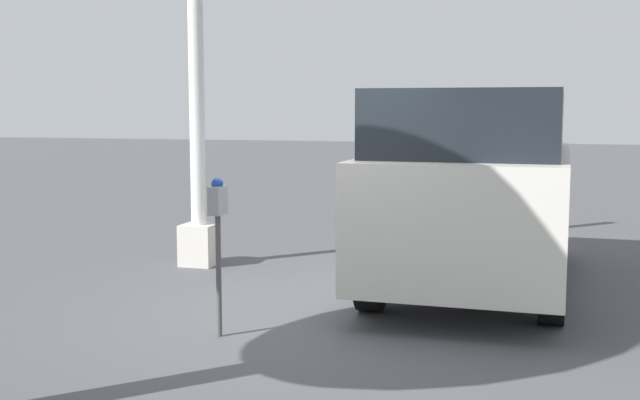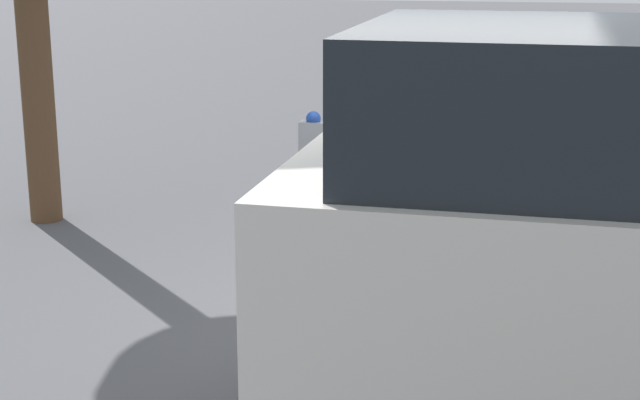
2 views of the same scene
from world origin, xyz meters
name	(u,v)px [view 2 (image 2 of 2)]	position (x,y,z in m)	size (l,w,h in m)	color
ground_plane	(392,339)	(0.00, 0.00, 0.00)	(80.00, 80.00, 0.00)	#4C4C51
parking_meter_near	(313,163)	(-0.68, 0.61, 1.08)	(0.21, 0.12, 1.47)	#4C4C4C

